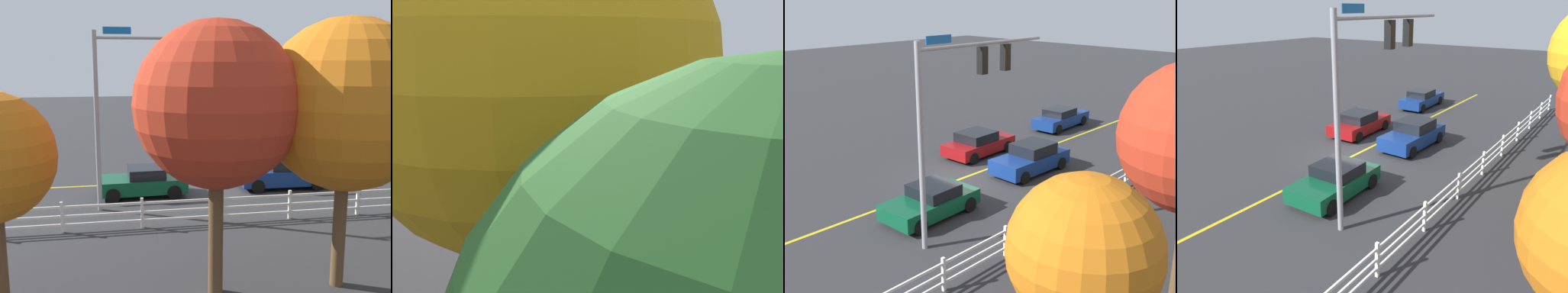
{
  "view_description": "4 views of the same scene",
  "coord_description": "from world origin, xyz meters",
  "views": [
    {
      "loc": [
        5.23,
        23.14,
        6.15
      ],
      "look_at": [
        1.12,
        0.29,
        1.88
      ],
      "focal_mm": 43.12,
      "sensor_mm": 36.0,
      "label": 1
    },
    {
      "loc": [
        -11.67,
        13.85,
        5.82
      ],
      "look_at": [
        0.8,
        1.62,
        1.7
      ],
      "focal_mm": 41.99,
      "sensor_mm": 36.0,
      "label": 2
    },
    {
      "loc": [
        15.64,
        16.05,
        8.76
      ],
      "look_at": [
        0.28,
        1.41,
        2.01
      ],
      "focal_mm": 44.39,
      "sensor_mm": 36.0,
      "label": 3
    },
    {
      "loc": [
        14.46,
        11.39,
        7.35
      ],
      "look_at": [
        0.79,
        1.75,
        1.12
      ],
      "focal_mm": 34.45,
      "sensor_mm": 36.0,
      "label": 4
    }
  ],
  "objects": [
    {
      "name": "signal_assembly",
      "position": [
        4.06,
        3.92,
        5.19
      ],
      "size": [
        6.45,
        0.38,
        7.45
      ],
      "color": "gray",
      "rests_on": "ground_plane"
    },
    {
      "name": "lane_center_stripe",
      "position": [
        -4.0,
        0.0,
        0.0
      ],
      "size": [
        28.0,
        0.16,
        0.01
      ],
      "primitive_type": "cube",
      "color": "gold",
      "rests_on": "ground_plane"
    },
    {
      "name": "white_rail_fence",
      "position": [
        -3.0,
        6.37,
        0.6
      ],
      "size": [
        26.1,
        0.1,
        1.15
      ],
      "color": "white",
      "rests_on": "ground_plane"
    },
    {
      "name": "car_1",
      "position": [
        -11.19,
        -1.97,
        0.66
      ],
      "size": [
        4.63,
        1.95,
        1.36
      ],
      "rotation": [
        0.0,
        0.0,
        3.18
      ],
      "color": "navy",
      "rests_on": "ground_plane"
    },
    {
      "name": "tree_2",
      "position": [
        2.63,
        11.71,
        5.04
      ],
      "size": [
        4.25,
        4.25,
        7.19
      ],
      "color": "brown",
      "rests_on": "ground_plane"
    },
    {
      "name": "car_0",
      "position": [
        -2.99,
        1.85,
        0.72
      ],
      "size": [
        4.37,
        2.04,
        1.51
      ],
      "rotation": [
        0.0,
        0.0,
        -0.03
      ],
      "color": "navy",
      "rests_on": "ground_plane"
    },
    {
      "name": "car_2",
      "position": [
        3.9,
        2.08,
        0.64
      ],
      "size": [
        4.06,
        2.12,
        1.33
      ],
      "rotation": [
        0.0,
        0.0,
        0.03
      ],
      "color": "#0C4C2D",
      "rests_on": "ground_plane"
    },
    {
      "name": "ground_plane",
      "position": [
        0.0,
        0.0,
        0.0
      ],
      "size": [
        120.0,
        120.0,
        0.0
      ],
      "primitive_type": "plane",
      "color": "#2D2D30"
    },
    {
      "name": "tree_3",
      "position": [
        -0.79,
        11.86,
        5.01
      ],
      "size": [
        4.51,
        4.51,
        7.28
      ],
      "color": "brown",
      "rests_on": "ground_plane"
    },
    {
      "name": "car_3",
      "position": [
        -3.13,
        -2.0,
        0.67
      ],
      "size": [
        4.32,
        2.13,
        1.39
      ],
      "rotation": [
        0.0,
        0.0,
        3.18
      ],
      "color": "maroon",
      "rests_on": "ground_plane"
    }
  ]
}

